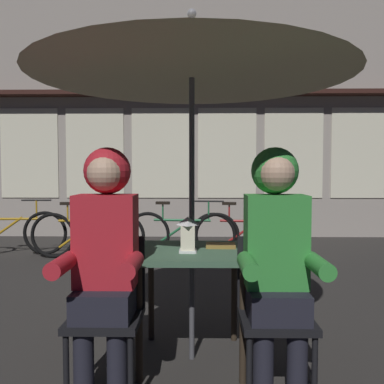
{
  "coord_description": "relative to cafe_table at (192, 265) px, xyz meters",
  "views": [
    {
      "loc": [
        0.05,
        -2.7,
        1.27
      ],
      "look_at": [
        0.0,
        0.07,
        1.12
      ],
      "focal_mm": 38.31,
      "sensor_mm": 36.0,
      "label": 1
    }
  ],
  "objects": [
    {
      "name": "bicycle_fourth",
      "position": [
        0.76,
        3.14,
        -0.29
      ],
      "size": [
        1.67,
        0.29,
        0.84
      ],
      "color": "black",
      "rests_on": "ground_plane"
    },
    {
      "name": "person_left_hooded",
      "position": [
        -0.48,
        -0.43,
        0.21
      ],
      "size": [
        0.45,
        0.56,
        1.4
      ],
      "color": "black",
      "rests_on": "ground_plane"
    },
    {
      "name": "chair_left",
      "position": [
        -0.48,
        -0.37,
        -0.15
      ],
      "size": [
        0.4,
        0.4,
        0.87
      ],
      "color": "black",
      "rests_on": "ground_plane"
    },
    {
      "name": "book",
      "position": [
        0.2,
        0.09,
        0.11
      ],
      "size": [
        0.2,
        0.15,
        0.02
      ],
      "primitive_type": "cube",
      "rotation": [
        0.0,
        0.0,
        -0.03
      ],
      "color": "olive",
      "rests_on": "cafe_table"
    },
    {
      "name": "bicycle_nearest",
      "position": [
        -2.78,
        3.35,
        -0.29
      ],
      "size": [
        1.68,
        0.12,
        0.84
      ],
      "color": "black",
      "rests_on": "ground_plane"
    },
    {
      "name": "shopfront_building",
      "position": [
        -0.68,
        5.39,
        2.45
      ],
      "size": [
        10.0,
        0.93,
        6.2
      ],
      "color": "#9E9389",
      "rests_on": "ground_plane"
    },
    {
      "name": "ground_plane",
      "position": [
        0.0,
        0.0,
        -0.64
      ],
      "size": [
        60.0,
        60.0,
        0.0
      ],
      "primitive_type": "plane",
      "color": "#2D2B28"
    },
    {
      "name": "cafe_table",
      "position": [
        0.0,
        0.0,
        0.0
      ],
      "size": [
        0.72,
        0.72,
        0.74
      ],
      "color": "#42664C",
      "rests_on": "ground_plane"
    },
    {
      "name": "chair_right",
      "position": [
        0.48,
        -0.37,
        -0.15
      ],
      "size": [
        0.4,
        0.4,
        0.87
      ],
      "color": "black",
      "rests_on": "ground_plane"
    },
    {
      "name": "patio_umbrella",
      "position": [
        0.0,
        0.0,
        1.42
      ],
      "size": [
        2.1,
        2.1,
        2.31
      ],
      "color": "#4C4C51",
      "rests_on": "ground_plane"
    },
    {
      "name": "person_right_hooded",
      "position": [
        0.48,
        -0.43,
        0.21
      ],
      "size": [
        0.45,
        0.56,
        1.4
      ],
      "color": "black",
      "rests_on": "ground_plane"
    },
    {
      "name": "bicycle_second",
      "position": [
        -1.56,
        3.12,
        -0.29
      ],
      "size": [
        1.68,
        0.13,
        0.84
      ],
      "color": "black",
      "rests_on": "ground_plane"
    },
    {
      "name": "lantern",
      "position": [
        -0.02,
        -0.08,
        0.22
      ],
      "size": [
        0.11,
        0.11,
        0.23
      ],
      "color": "white",
      "rests_on": "cafe_table"
    },
    {
      "name": "bicycle_third",
      "position": [
        -0.2,
        3.24,
        -0.29
      ],
      "size": [
        1.68,
        0.21,
        0.84
      ],
      "color": "black",
      "rests_on": "ground_plane"
    }
  ]
}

